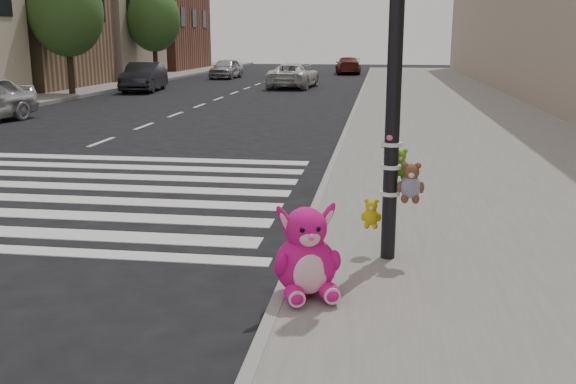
% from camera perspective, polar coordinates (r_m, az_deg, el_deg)
% --- Properties ---
extents(ground, '(120.00, 120.00, 0.00)m').
position_cam_1_polar(ground, '(6.30, -15.94, -11.05)').
color(ground, black).
rests_on(ground, ground).
extents(sidewalk_near, '(7.00, 80.00, 0.14)m').
position_cam_1_polar(sidewalk_near, '(15.61, 17.48, 3.71)').
color(sidewalk_near, slate).
rests_on(sidewalk_near, ground).
extents(curb_edge, '(0.12, 80.00, 0.15)m').
position_cam_1_polar(curb_edge, '(15.43, 4.71, 4.19)').
color(curb_edge, gray).
rests_on(curb_edge, ground).
extents(bld_far_c, '(6.00, 8.00, 8.00)m').
position_cam_1_polar(bld_far_c, '(36.03, -22.49, 14.84)').
color(bld_far_c, '#93704E').
rests_on(bld_far_c, ground).
extents(bld_far_e, '(6.00, 10.00, 9.00)m').
position_cam_1_polar(bld_far_e, '(54.30, -11.53, 15.32)').
color(bld_far_e, brown).
rests_on(bld_far_e, ground).
extents(signal_pole, '(0.69, 0.48, 4.00)m').
position_cam_1_polar(signal_pole, '(7.05, 9.53, 7.00)').
color(signal_pole, black).
rests_on(signal_pole, sidewalk_near).
extents(tree_far_b, '(3.20, 3.20, 5.44)m').
position_cam_1_polar(tree_far_b, '(30.46, -19.12, 14.86)').
color(tree_far_b, '#382619').
rests_on(tree_far_b, sidewalk_far).
extents(tree_far_c, '(3.20, 3.20, 5.44)m').
position_cam_1_polar(tree_far_c, '(40.59, -11.87, 14.79)').
color(tree_far_c, '#382619').
rests_on(tree_far_c, sidewalk_far).
extents(pink_bunny, '(0.76, 0.82, 0.93)m').
position_cam_1_polar(pink_bunny, '(6.16, 1.63, -5.88)').
color(pink_bunny, '#DB127E').
rests_on(pink_bunny, sidewalk_near).
extents(red_teddy, '(0.14, 0.10, 0.20)m').
position_cam_1_polar(red_teddy, '(6.19, 1.44, -8.51)').
color(red_teddy, '#A41018').
rests_on(red_teddy, sidewalk_near).
extents(car_dark_far, '(1.98, 4.40, 1.40)m').
position_cam_1_polar(car_dark_far, '(32.63, -12.68, 9.94)').
color(car_dark_far, black).
rests_on(car_dark_far, ground).
extents(car_white_near, '(2.44, 4.73, 1.28)m').
position_cam_1_polar(car_white_near, '(34.17, 0.50, 10.31)').
color(car_white_near, silver).
rests_on(car_white_near, ground).
extents(car_maroon_near, '(2.14, 4.35, 1.22)m').
position_cam_1_polar(car_maroon_near, '(47.69, 5.34, 11.13)').
color(car_maroon_near, maroon).
rests_on(car_maroon_near, ground).
extents(car_silver_deep, '(1.71, 3.82, 1.27)m').
position_cam_1_polar(car_silver_deep, '(42.46, -5.51, 10.88)').
color(car_silver_deep, '#B1B1B6').
rests_on(car_silver_deep, ground).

